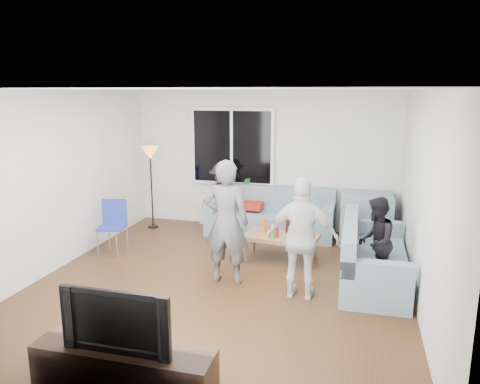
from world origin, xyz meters
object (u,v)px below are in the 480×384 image
(player_right, at_px, (302,239))
(spectator_back, at_px, (222,197))
(side_chair, at_px, (112,228))
(tv_console, at_px, (124,370))
(sofa_back_section, at_px, (270,212))
(player_left, at_px, (226,222))
(coffee_table, at_px, (281,248))
(floor_lamp, at_px, (152,188))
(sofa_right_section, at_px, (374,252))
(spectator_right, at_px, (376,242))
(television, at_px, (121,317))

(player_right, distance_m, spectator_back, 3.09)
(side_chair, relative_size, tv_console, 0.54)
(spectator_back, bearing_deg, sofa_back_section, 10.15)
(side_chair, height_order, player_left, player_left)
(sofa_back_section, height_order, spectator_back, spectator_back)
(coffee_table, bearing_deg, sofa_back_section, 108.91)
(sofa_back_section, relative_size, player_right, 1.48)
(player_left, height_order, player_right, player_left)
(player_right, height_order, spectator_back, player_right)
(sofa_back_section, height_order, player_left, player_left)
(floor_lamp, height_order, player_right, floor_lamp)
(coffee_table, bearing_deg, side_chair, -171.90)
(sofa_right_section, relative_size, player_left, 1.17)
(floor_lamp, bearing_deg, sofa_right_section, -21.41)
(sofa_right_section, bearing_deg, player_right, 129.56)
(player_right, bearing_deg, floor_lamp, -35.17)
(sofa_back_section, distance_m, floor_lamp, 2.31)
(sofa_back_section, xyz_separation_m, tv_console, (-0.35, -4.77, -0.20))
(floor_lamp, relative_size, spectator_right, 1.28)
(spectator_back, xyz_separation_m, tv_console, (0.57, -4.80, -0.42))
(spectator_back, bearing_deg, floor_lamp, -161.50)
(sofa_right_section, relative_size, spectator_right, 1.64)
(coffee_table, height_order, television, television)
(sofa_back_section, relative_size, floor_lamp, 1.47)
(side_chair, xyz_separation_m, player_left, (2.11, -0.62, 0.42))
(coffee_table, xyz_separation_m, side_chair, (-2.70, -0.38, 0.23))
(sofa_right_section, height_order, spectator_back, spectator_back)
(sofa_right_section, bearing_deg, coffee_table, 70.45)
(player_right, height_order, television, player_right)
(floor_lamp, bearing_deg, television, -67.45)
(floor_lamp, xyz_separation_m, player_right, (3.16, -2.34, -0.00))
(sofa_right_section, xyz_separation_m, coffee_table, (-1.37, 0.49, -0.22))
(spectator_back, distance_m, tv_console, 4.85)
(sofa_right_section, bearing_deg, player_left, 104.88)
(sofa_back_section, height_order, tv_console, sofa_back_section)
(player_left, xyz_separation_m, spectator_right, (1.96, 0.40, -0.24))
(sofa_right_section, xyz_separation_m, spectator_back, (-2.71, 1.75, 0.22))
(sofa_back_section, distance_m, player_right, 2.64)
(player_left, height_order, spectator_back, player_left)
(floor_lamp, distance_m, television, 5.03)
(sofa_right_section, bearing_deg, side_chair, 88.59)
(tv_console, xyz_separation_m, television, (0.00, 0.00, 0.50))
(spectator_right, bearing_deg, player_left, -70.93)
(player_left, distance_m, tv_console, 2.61)
(spectator_right, bearing_deg, player_right, -47.78)
(spectator_right, bearing_deg, side_chair, -85.56)
(player_left, xyz_separation_m, tv_console, (-0.18, -2.53, -0.63))
(sofa_right_section, height_order, floor_lamp, floor_lamp)
(tv_console, bearing_deg, side_chair, 121.48)
(player_right, bearing_deg, side_chair, -13.65)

